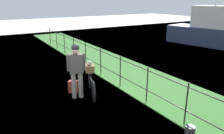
% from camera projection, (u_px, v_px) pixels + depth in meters
% --- Properties ---
extents(ground_plane, '(60.00, 60.00, 0.00)m').
position_uv_depth(ground_plane, '(77.00, 109.00, 5.83)').
color(ground_plane, beige).
extents(grass_strip, '(27.00, 2.40, 0.03)m').
position_uv_depth(grass_strip, '(156.00, 86.00, 7.29)').
color(grass_strip, '#38702D').
rests_on(grass_strip, ground).
extents(iron_fence, '(18.04, 0.04, 1.09)m').
position_uv_depth(iron_fence, '(133.00, 75.00, 6.58)').
color(iron_fence, '#28231E').
rests_on(iron_fence, ground).
extents(bicycle_main, '(1.59, 0.61, 0.63)m').
position_uv_depth(bicycle_main, '(91.00, 84.00, 6.65)').
color(bicycle_main, black).
rests_on(bicycle_main, ground).
extents(wooden_crate, '(0.44, 0.38, 0.22)m').
position_uv_depth(wooden_crate, '(90.00, 68.00, 6.89)').
color(wooden_crate, brown).
rests_on(wooden_crate, bicycle_main).
extents(terrier_dog, '(0.32, 0.23, 0.18)m').
position_uv_depth(terrier_dog, '(90.00, 63.00, 6.81)').
color(terrier_dog, silver).
rests_on(terrier_dog, wooden_crate).
extents(cyclist_person, '(0.38, 0.51, 1.68)m').
position_uv_depth(cyclist_person, '(76.00, 66.00, 6.20)').
color(cyclist_person, gray).
rests_on(cyclist_person, ground).
extents(backpack_on_paving, '(0.31, 0.33, 0.40)m').
position_uv_depth(backpack_on_paving, '(73.00, 87.00, 6.80)').
color(backpack_on_paving, maroon).
rests_on(backpack_on_paving, ground).
extents(moored_boat_near, '(5.71, 2.94, 4.10)m').
position_uv_depth(moored_boat_near, '(211.00, 31.00, 13.71)').
color(moored_boat_near, '#2D3856').
rests_on(moored_boat_near, ground).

